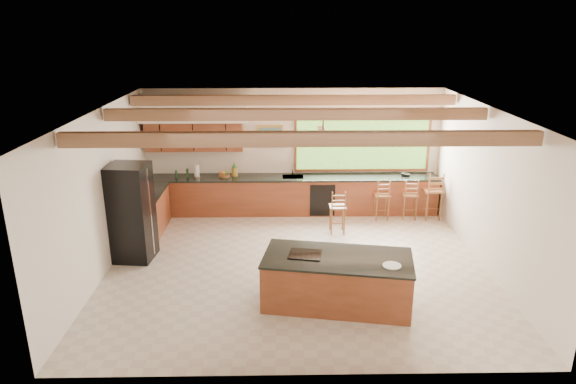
{
  "coord_description": "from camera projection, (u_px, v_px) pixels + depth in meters",
  "views": [
    {
      "loc": [
        -0.34,
        -8.99,
        4.51
      ],
      "look_at": [
        -0.16,
        0.8,
        1.23
      ],
      "focal_mm": 32.0,
      "sensor_mm": 36.0,
      "label": 1
    }
  ],
  "objects": [
    {
      "name": "ground",
      "position": [
        297.0,
        265.0,
        9.96
      ],
      "size": [
        7.2,
        7.2,
        0.0
      ],
      "primitive_type": "plane",
      "color": "beige",
      "rests_on": "ground"
    },
    {
      "name": "bar_stool_d",
      "position": [
        434.0,
        192.0,
        12.06
      ],
      "size": [
        0.44,
        0.44,
        1.17
      ],
      "rotation": [
        0.0,
        0.0,
        0.04
      ],
      "color": "brown",
      "rests_on": "ground"
    },
    {
      "name": "counter_run",
      "position": [
        259.0,
        200.0,
        12.18
      ],
      "size": [
        7.12,
        3.1,
        1.28
      ],
      "color": "brown",
      "rests_on": "ground"
    },
    {
      "name": "island",
      "position": [
        337.0,
        280.0,
        8.5
      ],
      "size": [
        2.58,
        1.54,
        0.86
      ],
      "rotation": [
        0.0,
        0.0,
        -0.17
      ],
      "color": "brown",
      "rests_on": "ground"
    },
    {
      "name": "refrigerator",
      "position": [
        131.0,
        213.0,
        9.97
      ],
      "size": [
        0.82,
        0.8,
        1.93
      ],
      "rotation": [
        0.0,
        0.0,
        -0.1
      ],
      "color": "black",
      "rests_on": "ground"
    },
    {
      "name": "bar_stool_a",
      "position": [
        338.0,
        208.0,
        11.29
      ],
      "size": [
        0.36,
        0.36,
        1.0
      ],
      "rotation": [
        0.0,
        0.0,
        -0.0
      ],
      "color": "brown",
      "rests_on": "ground"
    },
    {
      "name": "bar_stool_b",
      "position": [
        382.0,
        196.0,
        12.08
      ],
      "size": [
        0.37,
        0.37,
        0.99
      ],
      "rotation": [
        0.0,
        0.0,
        0.04
      ],
      "color": "brown",
      "rests_on": "ground"
    },
    {
      "name": "room_shell",
      "position": [
        288.0,
        146.0,
        9.87
      ],
      "size": [
        7.27,
        6.54,
        3.02
      ],
      "color": "beige",
      "rests_on": "ground"
    },
    {
      "name": "bar_stool_c",
      "position": [
        411.0,
        196.0,
        12.09
      ],
      "size": [
        0.39,
        0.39,
        0.99
      ],
      "rotation": [
        0.0,
        0.0,
        -0.1
      ],
      "color": "brown",
      "rests_on": "ground"
    }
  ]
}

